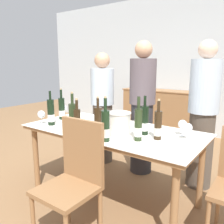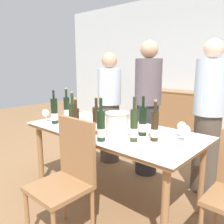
% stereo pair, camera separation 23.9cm
% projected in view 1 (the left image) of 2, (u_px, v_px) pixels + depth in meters
% --- Properties ---
extents(ground_plane, '(12.00, 12.00, 0.00)m').
position_uv_depth(ground_plane, '(112.00, 196.00, 2.58)').
color(ground_plane, olive).
extents(back_wall, '(8.00, 0.10, 2.80)m').
position_uv_depth(back_wall, '(200.00, 65.00, 4.63)').
color(back_wall, silver).
rests_on(back_wall, ground_plane).
extents(sideboard_cabinet, '(1.57, 0.46, 0.89)m').
position_uv_depth(sideboard_cabinet, '(159.00, 111.00, 4.99)').
color(sideboard_cabinet, '#996B42').
rests_on(sideboard_cabinet, ground_plane).
extents(dining_table, '(1.84, 0.88, 0.76)m').
position_uv_depth(dining_table, '(112.00, 136.00, 2.45)').
color(dining_table, '#996B42').
rests_on(dining_table, ground_plane).
extents(ice_bucket, '(0.22, 0.22, 0.22)m').
position_uv_depth(ice_bucket, '(119.00, 123.00, 2.22)').
color(ice_bucket, white).
rests_on(ice_bucket, dining_table).
extents(wine_bottle_0, '(0.08, 0.08, 0.37)m').
position_uv_depth(wine_bottle_0, '(51.00, 113.00, 2.58)').
color(wine_bottle_0, black).
rests_on(wine_bottle_0, dining_table).
extents(wine_bottle_1, '(0.07, 0.07, 0.36)m').
position_uv_depth(wine_bottle_1, '(158.00, 126.00, 2.08)').
color(wine_bottle_1, '#332314').
rests_on(wine_bottle_1, dining_table).
extents(wine_bottle_2, '(0.07, 0.07, 0.39)m').
position_uv_depth(wine_bottle_2, '(138.00, 125.00, 2.05)').
color(wine_bottle_2, '#28381E').
rests_on(wine_bottle_2, dining_table).
extents(wine_bottle_3, '(0.08, 0.08, 0.36)m').
position_uv_depth(wine_bottle_3, '(98.00, 121.00, 2.24)').
color(wine_bottle_3, '#332314').
rests_on(wine_bottle_3, dining_table).
extents(wine_bottle_4, '(0.08, 0.08, 0.37)m').
position_uv_depth(wine_bottle_4, '(144.00, 121.00, 2.23)').
color(wine_bottle_4, black).
rests_on(wine_bottle_4, dining_table).
extents(wine_bottle_5, '(0.07, 0.07, 0.37)m').
position_uv_depth(wine_bottle_5, '(62.00, 109.00, 2.85)').
color(wine_bottle_5, black).
rests_on(wine_bottle_5, dining_table).
extents(wine_bottle_6, '(0.08, 0.08, 0.40)m').
position_uv_depth(wine_bottle_6, '(73.00, 119.00, 2.31)').
color(wine_bottle_6, '#28381E').
rests_on(wine_bottle_6, dining_table).
extents(wine_bottle_7, '(0.07, 0.07, 0.35)m').
position_uv_depth(wine_bottle_7, '(77.00, 122.00, 2.24)').
color(wine_bottle_7, '#332314').
rests_on(wine_bottle_7, dining_table).
extents(wine_bottle_8, '(0.07, 0.07, 0.39)m').
position_uv_depth(wine_bottle_8, '(105.00, 126.00, 2.03)').
color(wine_bottle_8, black).
rests_on(wine_bottle_8, dining_table).
extents(wine_glass_0, '(0.08, 0.08, 0.15)m').
position_uv_depth(wine_glass_0, '(188.00, 128.00, 2.06)').
color(wine_glass_0, white).
rests_on(wine_glass_0, dining_table).
extents(wine_glass_1, '(0.08, 0.08, 0.15)m').
position_uv_depth(wine_glass_1, '(182.00, 125.00, 2.19)').
color(wine_glass_1, white).
rests_on(wine_glass_1, dining_table).
extents(wine_glass_2, '(0.09, 0.09, 0.16)m').
position_uv_depth(wine_glass_2, '(100.00, 117.00, 2.48)').
color(wine_glass_2, white).
rests_on(wine_glass_2, dining_table).
extents(wine_glass_3, '(0.09, 0.09, 0.15)m').
position_uv_depth(wine_glass_3, '(41.00, 115.00, 2.62)').
color(wine_glass_3, white).
rests_on(wine_glass_3, dining_table).
extents(wine_glass_4, '(0.08, 0.08, 0.16)m').
position_uv_depth(wine_glass_4, '(64.00, 109.00, 2.94)').
color(wine_glass_4, white).
rests_on(wine_glass_4, dining_table).
extents(chair_near_front, '(0.42, 0.42, 0.99)m').
position_uv_depth(chair_near_front, '(74.00, 174.00, 1.88)').
color(chair_near_front, '#996B42').
rests_on(chair_near_front, ground_plane).
extents(person_host, '(0.33, 0.33, 1.57)m').
position_uv_depth(person_host, '(103.00, 109.00, 3.39)').
color(person_host, '#51473D').
rests_on(person_host, ground_plane).
extents(person_guest_left, '(0.33, 0.33, 1.70)m').
position_uv_depth(person_guest_left, '(142.00, 108.00, 3.03)').
color(person_guest_left, '#2D2D33').
rests_on(person_guest_left, ground_plane).
extents(person_guest_right, '(0.33, 0.33, 1.67)m').
position_uv_depth(person_guest_right, '(203.00, 116.00, 2.66)').
color(person_guest_right, '#51473D').
rests_on(person_guest_right, ground_plane).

